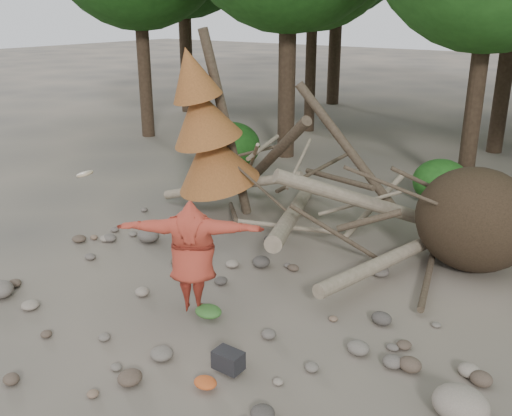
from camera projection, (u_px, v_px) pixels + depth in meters
The scene contains 12 objects.
ground at pixel (221, 321), 9.09m from camera, with size 120.00×120.00×0.00m, color #514C44.
deadfall_pile at pixel (443, 216), 10.88m from camera, with size 8.55×5.24×3.30m.
dead_conifer at pixel (207, 131), 12.68m from camera, with size 2.06×2.16×4.35m.
bush_left at pixel (231, 146), 17.38m from camera, with size 1.80×1.80×1.44m, color #1A4C14.
bush_mid at pixel (441, 181), 14.40m from camera, with size 1.40×1.40×1.12m, color #23611C.
frisbee_thrower at pixel (192, 256), 9.01m from camera, with size 3.20×1.74×2.12m.
backpack at pixel (228, 364), 7.77m from camera, with size 0.40×0.27×0.27m, color black.
cloth_green at pixel (208, 314), 9.12m from camera, with size 0.45×0.38×0.17m, color #346528.
cloth_orange at pixel (205, 386), 7.44m from camera, with size 0.33×0.27×0.12m, color #B54B1F.
boulder_front_left at pixel (0, 289), 9.79m from camera, with size 0.48×0.44×0.29m, color #6A6158.
boulder_mid_right at pixel (461, 404), 6.88m from camera, with size 0.69×0.62×0.41m, color gray.
boulder_mid_left at pixel (148, 235), 12.10m from camera, with size 0.48×0.43×0.29m, color #5D564E.
Camera 1 is at (5.14, -6.11, 4.74)m, focal length 40.00 mm.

